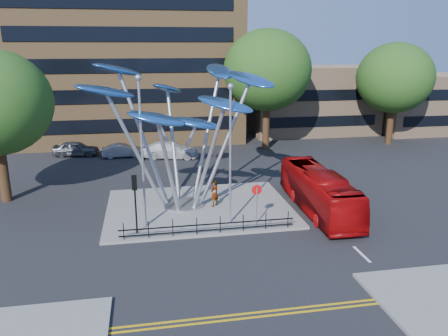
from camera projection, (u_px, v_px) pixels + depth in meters
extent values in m
plane|color=black|center=(232.00, 247.00, 23.42)|extent=(120.00, 120.00, 0.00)
cube|color=slate|center=(199.00, 208.00, 28.91)|extent=(12.00, 9.00, 0.15)
cube|color=gold|center=(261.00, 312.00, 17.74)|extent=(40.00, 0.12, 0.01)
cube|color=gold|center=(263.00, 316.00, 17.46)|extent=(40.00, 0.12, 0.01)
cube|color=olive|center=(123.00, 3.00, 48.61)|extent=(25.00, 15.00, 30.00)
cube|color=tan|center=(312.00, 100.00, 53.51)|extent=(15.00, 8.00, 8.00)
cube|color=tan|center=(424.00, 103.00, 54.18)|extent=(12.00, 8.00, 7.00)
cylinder|color=black|center=(266.00, 122.00, 44.86)|extent=(0.70, 0.70, 5.72)
ellipsoid|color=#164112|center=(267.00, 70.00, 43.45)|extent=(8.80, 8.80, 8.10)
cylinder|color=black|center=(3.00, 167.00, 29.81)|extent=(0.70, 0.70, 4.84)
cylinder|color=black|center=(390.00, 121.00, 47.37)|extent=(0.70, 0.70, 5.06)
ellipsoid|color=#164112|center=(395.00, 78.00, 46.12)|extent=(8.00, 8.00, 7.36)
cylinder|color=#9EA0A5|center=(183.00, 204.00, 29.17)|extent=(2.80, 2.80, 0.12)
cylinder|color=#9EA0A5|center=(164.00, 151.00, 27.36)|extent=(0.24, 0.24, 7.80)
ellipsoid|color=blue|center=(105.00, 91.00, 24.80)|extent=(3.92, 2.95, 1.39)
cylinder|color=#9EA0A5|center=(177.00, 163.00, 27.31)|extent=(0.24, 0.24, 6.40)
ellipsoid|color=blue|center=(157.00, 119.00, 24.15)|extent=(3.47, 1.78, 1.31)
cylinder|color=#9EA0A5|center=(193.00, 157.00, 27.59)|extent=(0.24, 0.24, 7.00)
ellipsoid|color=blue|center=(225.00, 104.00, 25.43)|extent=(3.81, 3.11, 1.36)
cylinder|color=#9EA0A5|center=(200.00, 145.00, 28.29)|extent=(0.24, 0.24, 8.20)
ellipsoid|color=blue|center=(251.00, 79.00, 28.14)|extent=(3.52, 4.06, 1.44)
cylinder|color=#9EA0A5|center=(192.00, 139.00, 29.01)|extent=(0.24, 0.24, 8.60)
ellipsoid|color=blue|center=(220.00, 71.00, 30.12)|extent=(2.21, 3.79, 1.39)
cylinder|color=#9EA0A5|center=(178.00, 148.00, 29.10)|extent=(0.24, 0.24, 7.40)
ellipsoid|color=blue|center=(167.00, 88.00, 30.49)|extent=(3.02, 3.71, 1.34)
cylinder|color=#9EA0A5|center=(166.00, 140.00, 28.20)|extent=(0.24, 0.24, 8.80)
ellipsoid|color=blue|center=(118.00, 70.00, 27.85)|extent=(3.88, 3.60, 1.42)
ellipsoid|color=blue|center=(152.00, 116.00, 27.44)|extent=(3.40, 1.96, 1.13)
ellipsoid|color=blue|center=(196.00, 123.00, 27.45)|extent=(3.39, 2.16, 1.11)
cylinder|color=#9EA0A5|center=(142.00, 156.00, 24.76)|extent=(0.14, 0.14, 8.50)
sphere|color=#9EA0A5|center=(138.00, 78.00, 23.58)|extent=(0.36, 0.36, 0.36)
cylinder|color=#9EA0A5|center=(230.00, 158.00, 25.22)|extent=(0.14, 0.14, 8.00)
sphere|color=#9EA0A5|center=(231.00, 86.00, 24.11)|extent=(0.36, 0.36, 0.36)
cylinder|color=black|center=(136.00, 206.00, 24.45)|extent=(0.10, 0.10, 3.20)
cube|color=black|center=(134.00, 183.00, 24.07)|extent=(0.28, 0.18, 0.85)
sphere|color=#FF0C0C|center=(134.00, 178.00, 23.99)|extent=(0.18, 0.18, 0.18)
cylinder|color=#9EA0A5|center=(257.00, 206.00, 25.78)|extent=(0.08, 0.08, 2.30)
cylinder|color=red|center=(257.00, 190.00, 25.54)|extent=(0.60, 0.04, 0.60)
cube|color=white|center=(257.00, 190.00, 25.56)|extent=(0.42, 0.03, 0.10)
cylinder|color=black|center=(124.00, 231.00, 23.87)|extent=(0.05, 0.05, 1.00)
cylinder|color=black|center=(148.00, 229.00, 24.10)|extent=(0.05, 0.05, 1.00)
cylinder|color=black|center=(173.00, 228.00, 24.34)|extent=(0.05, 0.05, 1.00)
cylinder|color=black|center=(197.00, 226.00, 24.57)|extent=(0.05, 0.05, 1.00)
cylinder|color=black|center=(220.00, 224.00, 24.80)|extent=(0.05, 0.05, 1.00)
cylinder|color=black|center=(243.00, 223.00, 25.03)|extent=(0.05, 0.05, 1.00)
cylinder|color=black|center=(266.00, 221.00, 25.27)|extent=(0.05, 0.05, 1.00)
cylinder|color=black|center=(288.00, 219.00, 25.50)|extent=(0.05, 0.05, 1.00)
cube|color=black|center=(208.00, 224.00, 24.67)|extent=(10.00, 0.06, 0.06)
cube|color=black|center=(209.00, 230.00, 24.77)|extent=(10.00, 0.06, 0.06)
imported|color=#980708|center=(319.00, 191.00, 28.25)|extent=(2.50, 9.79, 2.71)
imported|color=gray|center=(215.00, 193.00, 28.80)|extent=(0.78, 0.74, 1.79)
imported|color=#45494E|center=(76.00, 149.00, 42.55)|extent=(4.51, 2.19, 1.48)
imported|color=#929498|center=(123.00, 150.00, 42.17)|extent=(4.03, 1.66, 1.30)
imported|color=beige|center=(170.00, 150.00, 41.81)|extent=(5.68, 3.08, 1.56)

